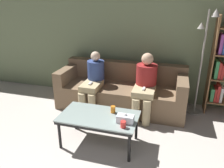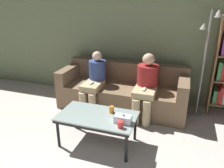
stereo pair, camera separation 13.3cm
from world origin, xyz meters
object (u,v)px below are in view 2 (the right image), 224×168
Objects in this scene: couch at (123,91)px; seated_person_mid_left at (146,84)px; cup_near_right at (112,109)px; seated_person_left_end at (95,80)px; cup_near_left at (120,125)px; coffee_table at (97,118)px; tissue_box at (123,119)px; standing_lamp at (206,54)px.

seated_person_mid_left reaches higher than couch.
seated_person_mid_left is (0.32, 0.88, 0.10)m from cup_near_right.
cup_near_left is at bearing -54.64° from seated_person_left_end.
cup_near_left is 0.08× the size of seated_person_left_end.
coffee_table is at bearing -90.76° from couch.
tissue_box is at bearing -9.93° from coffee_table.
seated_person_left_end is at bearing -168.29° from standing_lamp.
couch is 26.73× the size of cup_near_left.
seated_person_mid_left reaches higher than cup_near_left.
seated_person_left_end is (-0.61, 0.85, 0.07)m from cup_near_right.
seated_person_left_end reaches higher than cup_near_left.
standing_lamp is at bearing 44.77° from coffee_table.
seated_person_mid_left reaches higher than seated_person_left_end.
coffee_table is (-0.02, -1.22, 0.10)m from couch.
coffee_table is at bearing -65.50° from seated_person_left_end.
tissue_box is (-0.00, 0.13, 0.01)m from cup_near_left.
standing_lamp reaches higher than seated_person_mid_left.
couch reaches higher than cup_near_left.
cup_near_left is 0.08× the size of seated_person_mid_left.
couch is 1.58m from standing_lamp.
cup_near_left is (0.37, -1.42, 0.19)m from couch.
coffee_table is at bearing 170.07° from tissue_box.
cup_near_right is 1.05m from seated_person_left_end.
cup_near_right is at bearing 40.00° from coffee_table.
seated_person_mid_left is at bearing -24.02° from couch.
tissue_box is at bearing -42.35° from cup_near_right.
cup_near_left is 0.40m from cup_near_right.
cup_near_left is 0.90× the size of cup_near_right.
couch is 1.11m from cup_near_right.
couch is at bearing 155.98° from seated_person_mid_left.
standing_lamp reaches higher than cup_near_right.
seated_person_left_end is at bearing 125.36° from cup_near_left.
seated_person_mid_left is at bearing 64.65° from coffee_table.
cup_near_left is 0.39× the size of tissue_box.
standing_lamp reaches higher than seated_person_left_end.
seated_person_left_end reaches higher than coffee_table.
tissue_box is at bearing -51.62° from seated_person_left_end.
seated_person_left_end is (-1.82, -0.38, -0.54)m from standing_lamp.
seated_person_left_end is 0.97× the size of seated_person_mid_left.
cup_near_right is 0.30m from tissue_box.
seated_person_mid_left is at bearing 1.92° from seated_person_left_end.
coffee_table is at bearing 153.44° from cup_near_left.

